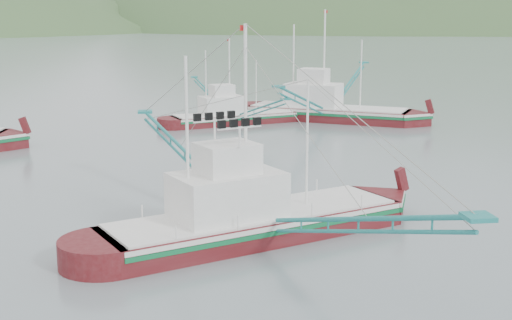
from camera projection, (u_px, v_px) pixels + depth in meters
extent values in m
plane|color=slate|center=(275.00, 255.00, 32.52)|extent=(1200.00, 1200.00, 0.00)
cube|color=#4C0C10|center=(255.00, 234.00, 34.98)|extent=(15.65, 9.55, 2.03)
cube|color=silver|center=(255.00, 217.00, 34.80)|extent=(15.40, 9.51, 0.22)
cube|color=#0E6536|center=(255.00, 222.00, 34.86)|extent=(15.41, 9.53, 0.22)
cube|color=silver|center=(255.00, 213.00, 34.76)|extent=(14.87, 9.08, 0.12)
cube|color=silver|center=(227.00, 196.00, 33.78)|extent=(5.94, 4.94, 2.24)
cube|color=silver|center=(227.00, 158.00, 33.40)|extent=(3.29, 3.07, 1.42)
cylinder|color=white|center=(246.00, 122.00, 33.57)|extent=(0.16, 0.16, 9.15)
cylinder|color=white|center=(187.00, 142.00, 32.19)|extent=(0.14, 0.14, 7.78)
cylinder|color=white|center=(307.00, 144.00, 35.64)|extent=(0.12, 0.12, 6.40)
cube|color=#4C0C10|center=(234.00, 122.00, 70.08)|extent=(12.67, 6.60, 1.63)
cube|color=silver|center=(234.00, 115.00, 69.94)|extent=(12.45, 6.59, 0.18)
cube|color=#0E6536|center=(234.00, 117.00, 69.98)|extent=(12.45, 6.60, 0.18)
cube|color=silver|center=(234.00, 113.00, 69.91)|extent=(12.03, 6.27, 0.10)
cube|color=silver|center=(222.00, 105.00, 69.22)|extent=(4.65, 3.66, 1.80)
cube|color=silver|center=(222.00, 90.00, 68.92)|extent=(2.54, 2.32, 1.14)
cylinder|color=white|center=(229.00, 77.00, 68.99)|extent=(0.13, 0.13, 7.35)
cylinder|color=white|center=(206.00, 83.00, 68.09)|extent=(0.11, 0.11, 6.24)
cylinder|color=white|center=(256.00, 87.00, 70.39)|extent=(0.10, 0.10, 5.14)
cube|color=#4C0C10|center=(328.00, 118.00, 72.21)|extent=(16.17, 11.94, 2.16)
cube|color=silver|center=(328.00, 109.00, 72.02)|extent=(15.93, 11.85, 0.24)
cube|color=#0E6536|center=(328.00, 112.00, 72.08)|extent=(15.95, 11.87, 0.24)
cube|color=silver|center=(328.00, 107.00, 71.98)|extent=(15.36, 11.35, 0.13)
cube|color=silver|center=(313.00, 95.00, 72.34)|extent=(6.41, 5.72, 2.38)
cube|color=silver|center=(314.00, 76.00, 71.94)|extent=(3.63, 3.47, 1.51)
cylinder|color=white|center=(324.00, 59.00, 71.18)|extent=(0.17, 0.17, 9.73)
cylinder|color=white|center=(294.00, 65.00, 72.52)|extent=(0.15, 0.15, 8.27)
cylinder|color=white|center=(361.00, 75.00, 70.10)|extent=(0.13, 0.13, 6.81)
ellipsoid|color=slate|center=(192.00, 24.00, 578.79)|extent=(960.00, 400.00, 240.00)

